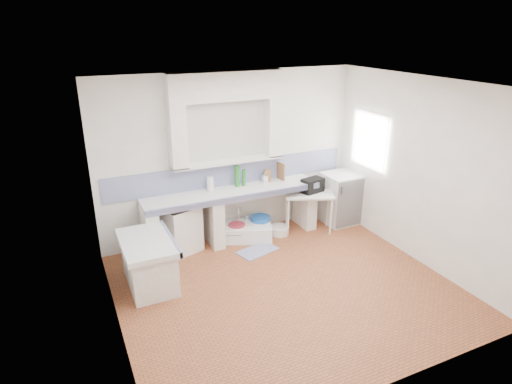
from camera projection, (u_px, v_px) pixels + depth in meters
name	position (u px, v px, depth m)	size (l,w,h in m)	color
floor	(286.00, 288.00, 6.16)	(4.50, 4.50, 0.00)	#9D512D
ceiling	(292.00, 85.00, 5.16)	(4.50, 4.50, 0.00)	white
wall_back	(231.00, 156.00, 7.36)	(4.50, 4.50, 0.00)	white
wall_front	(395.00, 268.00, 3.97)	(4.50, 4.50, 0.00)	white
wall_left	(108.00, 227.00, 4.78)	(4.50, 4.50, 0.00)	white
wall_right	(420.00, 172.00, 6.55)	(4.50, 4.50, 0.00)	white
alcove_mass	(226.00, 86.00, 6.79)	(1.90, 0.25, 0.45)	white
window_frame	(378.00, 140.00, 7.56)	(0.35, 0.86, 1.06)	#3C2513
lace_valance	(374.00, 119.00, 7.37)	(0.01, 0.84, 0.24)	white
counter_slab	(233.00, 193.00, 7.26)	(3.00, 0.60, 0.08)	white
counter_lip	(239.00, 198.00, 7.02)	(3.00, 0.04, 0.10)	navy
counter_pier_left	(151.00, 233.00, 6.87)	(0.20, 0.55, 0.82)	white
counter_pier_mid	(214.00, 221.00, 7.28)	(0.20, 0.55, 0.82)	white
counter_pier_right	(304.00, 204.00, 7.97)	(0.20, 0.55, 0.82)	white
peninsula_top	(147.00, 243.00, 6.02)	(0.70, 1.10, 0.08)	white
peninsula_base	(149.00, 265.00, 6.15)	(0.60, 1.00, 0.62)	white
peninsula_lip	(171.00, 238.00, 6.15)	(0.04, 1.10, 0.10)	navy
backsplash	(232.00, 173.00, 7.45)	(4.27, 0.03, 0.40)	navy
stove	(180.00, 228.00, 7.08)	(0.54, 0.52, 0.77)	white
sink	(243.00, 232.00, 7.55)	(0.97, 0.53, 0.23)	white
side_table	(308.00, 212.00, 7.78)	(0.84, 0.47, 0.04)	white
fridge	(340.00, 198.00, 8.08)	(0.60, 0.60, 0.93)	white
bucket_red	(237.00, 232.00, 7.52)	(0.30, 0.30, 0.28)	#AC293D
bucket_orange	(255.00, 234.00, 7.50)	(0.25, 0.25, 0.23)	#C2532A
bucket_blue	(260.00, 225.00, 7.70)	(0.35, 0.35, 0.33)	blue
basin_white	(279.00, 230.00, 7.74)	(0.35, 0.35, 0.14)	white
water_bottle_a	(234.00, 228.00, 7.67)	(0.07, 0.07, 0.28)	silver
water_bottle_b	(247.00, 224.00, 7.76)	(0.08, 0.08, 0.31)	silver
black_bag	(313.00, 185.00, 7.69)	(0.39, 0.22, 0.25)	black
green_bottle_a	(237.00, 176.00, 7.36)	(0.08, 0.08, 0.36)	#227625
green_bottle_b	(244.00, 178.00, 7.40)	(0.06, 0.06, 0.29)	#227625
knife_block	(267.00, 176.00, 7.61)	(0.11, 0.09, 0.22)	brown
cutting_board	(281.00, 171.00, 7.70)	(0.02, 0.23, 0.31)	brown
paper_towel	(210.00, 184.00, 7.20)	(0.12, 0.12, 0.23)	white
soap_bottle	(265.00, 177.00, 7.58)	(0.08, 0.08, 0.18)	white
rug	(258.00, 251.00, 7.17)	(0.65, 0.37, 0.01)	navy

